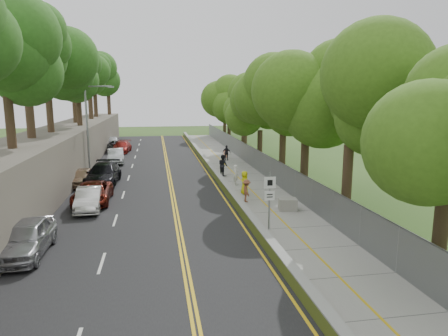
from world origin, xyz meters
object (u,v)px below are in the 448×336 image
Objects in this scene: car_0 at (26,238)px; car_1 at (89,199)px; streetlight at (90,123)px; person_far at (227,153)px; signpost at (270,194)px; construction_barrel at (226,154)px; concrete_block at (288,204)px; painter_0 at (245,183)px; car_2 at (93,193)px.

car_1 is at bearing 78.08° from car_0.
person_far is (13.26, 5.76, -3.76)m from streetlight.
car_1 is (-10.05, 5.54, -1.24)m from signpost.
streetlight is 20.72m from signpost.
construction_barrel is 0.18× the size of car_0.
signpost is 2.80× the size of concrete_block.
streetlight is 18.91m from car_0.
painter_0 reaches higher than car_1.
car_0 is 0.94× the size of car_2.
signpost is 11.54m from car_1.
streetlight is at bearing 69.33° from painter_0.
painter_0 is 15.06m from person_far.
painter_0 reaches higher than person_far.
car_0 is at bearing 144.73° from painter_0.
car_2 is (-10.05, 7.10, -1.24)m from signpost.
car_1 is (1.46, -11.48, -3.92)m from streetlight.
concrete_block is 12.41m from car_1.
streetlight is at bearing 98.32° from car_2.
signpost is 24.73m from construction_barrel.
signpost is 0.63× the size of car_2.
person_far is at bearing -96.25° from construction_barrel.
construction_barrel is at bearing -73.44° from person_far.
painter_0 reaches higher than concrete_block.
car_1 reaches higher than car_2.
concrete_block is at bearing 113.98° from person_far.
painter_0 is at bearing 87.06° from signpost.
concrete_block is 12.78m from car_2.
signpost is at bearing 8.23° from car_0.
signpost is at bearing -35.30° from car_2.
car_2 is at bearing 86.67° from car_1.
painter_0 is (0.40, 7.78, -1.07)m from signpost.
streetlight is at bearing 134.88° from concrete_block.
streetlight is 4.78× the size of painter_0.
signpost is 0.67× the size of car_0.
streetlight is 14.94m from person_far.
signpost is 4.23m from concrete_block.
car_2 is 19.63m from person_far.
construction_barrel is 0.20× the size of car_1.
person_far is at bearing 91.18° from concrete_block.
car_2 is at bearing 80.34° from car_0.
painter_0 is at bearing 38.48° from car_0.
car_0 is 15.21m from painter_0.
painter_0 is 1.01× the size of person_far.
car_1 is (-12.00, -19.07, 0.25)m from construction_barrel.
streetlight reaches higher than signpost.
car_0 is at bearing -117.51° from construction_barrel.
car_0 is at bearing -106.13° from car_1.
signpost is at bearing -94.53° from construction_barrel.
car_0 reaches higher than car_2.
car_0 is 7.22m from car_1.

